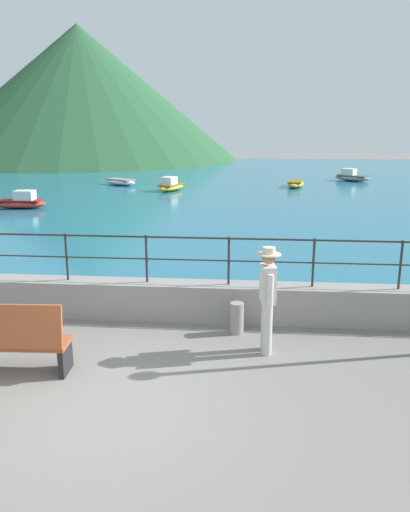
% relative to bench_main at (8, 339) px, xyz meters
% --- Properties ---
extents(ground_plane, '(120.00, 120.00, 0.00)m').
position_rel_bench_main_xyz_m(ground_plane, '(1.55, -0.73, -0.56)').
color(ground_plane, slate).
extents(promenade_wall, '(20.00, 0.56, 0.70)m').
position_rel_bench_main_xyz_m(promenade_wall, '(1.55, 2.47, -0.21)').
color(promenade_wall, gray).
rests_on(promenade_wall, ground).
extents(railing, '(18.44, 0.04, 0.90)m').
position_rel_bench_main_xyz_m(railing, '(1.55, 2.47, 0.76)').
color(railing, '#282623').
rests_on(railing, promenade_wall).
extents(lake_water, '(64.00, 44.32, 0.06)m').
position_rel_bench_main_xyz_m(lake_water, '(1.55, 25.11, -0.53)').
color(lake_water, '#236B89').
rests_on(lake_water, ground).
extents(hill_main, '(31.20, 31.20, 12.86)m').
position_rel_bench_main_xyz_m(hill_main, '(-13.62, 44.87, 5.87)').
color(hill_main, '#285633').
rests_on(hill_main, ground).
extents(bench_main, '(1.73, 0.64, 1.13)m').
position_rel_bench_main_xyz_m(bench_main, '(0.00, 0.00, 0.00)').
color(bench_main, '#9E4C28').
rests_on(bench_main, ground).
extents(person_walking, '(0.38, 0.57, 1.75)m').
position_rel_bench_main_xyz_m(person_walking, '(3.76, 1.11, 0.42)').
color(person_walking, beige).
rests_on(person_walking, ground).
extents(bollard, '(0.24, 0.24, 0.56)m').
position_rel_bench_main_xyz_m(bollard, '(3.27, 1.85, -0.28)').
color(bollard, gray).
rests_on(bollard, ground).
extents(boat_0, '(1.56, 2.46, 0.76)m').
position_rel_bench_main_xyz_m(boat_0, '(-0.88, 20.75, -0.23)').
color(boat_0, gold).
rests_on(boat_0, lake_water).
extents(boat_1, '(2.40, 2.06, 0.76)m').
position_rel_bench_main_xyz_m(boat_1, '(9.74, 26.57, -0.23)').
color(boat_1, gray).
rests_on(boat_1, lake_water).
extents(boat_2, '(2.34, 1.01, 0.76)m').
position_rel_bench_main_xyz_m(boat_2, '(-6.39, 14.37, -0.23)').
color(boat_2, red).
rests_on(boat_2, lake_water).
extents(boat_4, '(1.29, 2.42, 0.36)m').
position_rel_bench_main_xyz_m(boat_4, '(5.97, 23.05, -0.30)').
color(boat_4, gold).
rests_on(boat_4, lake_water).
extents(boat_5, '(2.41, 2.04, 0.36)m').
position_rel_bench_main_xyz_m(boat_5, '(-4.26, 23.08, -0.30)').
color(boat_5, white).
rests_on(boat_5, lake_water).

